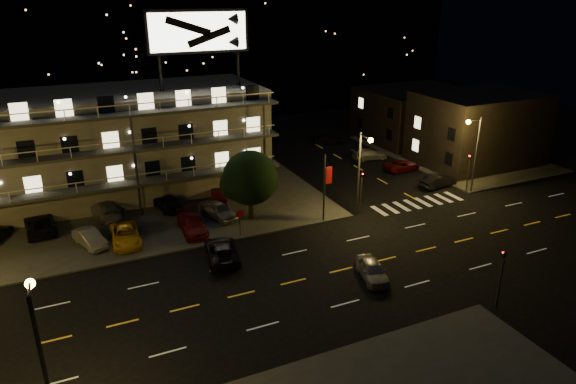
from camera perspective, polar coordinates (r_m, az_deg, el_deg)
name	(u,v)px	position (r m, az deg, el deg)	size (l,w,h in m)	color
ground	(318,276)	(38.59, 3.31, -9.28)	(140.00, 140.00, 0.00)	black
curb_nw	(93,209)	(52.98, -20.87, -1.77)	(44.00, 24.00, 0.15)	#373734
curb_ne	(451,153)	(70.02, 17.61, 4.16)	(16.00, 24.00, 0.15)	#373734
motel	(124,141)	(55.28, -17.77, 5.37)	(28.00, 13.80, 18.10)	gray
side_bldg_front	(477,129)	(66.16, 20.29, 6.62)	(14.06, 10.00, 8.50)	black
side_bldg_back	(414,114)	(75.03, 13.86, 8.37)	(14.06, 12.00, 7.00)	black
hill_backdrop	(106,41)	(98.79, -19.57, 15.56)	(120.00, 25.00, 24.00)	black
streetlight_nc	(361,166)	(46.75, 8.15, 2.86)	(0.44, 1.92, 8.00)	#2D2D30
streetlight_ne	(474,147)	(55.33, 20.00, 4.70)	(1.92, 0.44, 8.00)	#2D2D30
streetlight_s	(41,351)	(25.95, -25.73, -15.64)	(0.44, 1.92, 8.00)	#2D2D30
signal_nw	(361,188)	(48.25, 8.15, 0.44)	(0.20, 0.27, 4.60)	#2D2D30
signal_sw	(502,273)	(36.56, 22.64, -8.31)	(0.20, 0.27, 4.60)	#2D2D30
signal_ne	(469,169)	(56.06, 19.45, 2.40)	(0.27, 0.20, 4.60)	#2D2D30
banner_north	(325,186)	(45.97, 4.14, 0.67)	(0.83, 0.16, 6.40)	#2D2D30
stop_sign	(240,218)	(43.73, -5.38, -2.93)	(0.91, 0.11, 2.61)	#2D2D30
tree	(250,179)	(45.93, -4.29, 1.40)	(5.14, 4.95, 6.47)	black
lot_car_1	(90,238)	(45.22, -21.17, -4.80)	(1.40, 4.01, 1.32)	gray
lot_car_2	(126,235)	(44.69, -17.58, -4.59)	(2.27, 4.93, 1.37)	gold
lot_car_3	(192,224)	(45.26, -10.59, -3.53)	(1.99, 4.89, 1.42)	#5C0D10
lot_car_4	(218,210)	(47.57, -7.74, -2.03)	(1.77, 4.39, 1.50)	gray
lot_car_6	(40,225)	(49.36, -25.86, -3.28)	(2.32, 5.03, 1.40)	black
lot_car_7	(104,209)	(50.40, -19.79, -1.82)	(2.02, 4.97, 1.44)	gray
lot_car_8	(168,202)	(50.26, -13.24, -1.12)	(1.75, 4.36, 1.49)	black
lot_car_9	(219,195)	(51.22, -7.71, -0.38)	(1.41, 4.04, 1.33)	#5C0D10
side_car_0	(438,181)	(57.25, 16.33, 1.19)	(1.49, 4.29, 1.41)	black
side_car_1	(402,165)	(61.66, 12.56, 2.90)	(2.02, 4.38, 1.22)	#5C0D10
side_car_2	(370,154)	(65.09, 9.07, 4.17)	(1.83, 4.49, 1.30)	gray
side_car_3	(328,139)	(71.12, 4.48, 5.91)	(1.69, 4.20, 1.43)	black
road_car_east	(372,270)	(38.39, 9.34, -8.56)	(1.61, 4.01, 1.37)	gray
road_car_west	(222,251)	(40.78, -7.34, -6.48)	(2.37, 5.14, 1.43)	black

